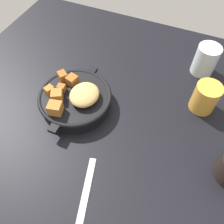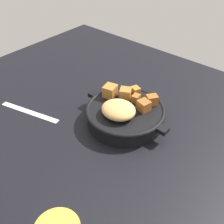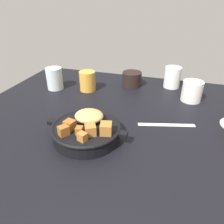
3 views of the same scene
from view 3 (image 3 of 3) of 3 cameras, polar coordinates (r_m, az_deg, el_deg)
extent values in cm
cube|color=black|center=(72.13, -0.49, -4.78)|extent=(108.41, 102.11, 2.40)
cylinder|color=black|center=(65.71, -6.78, -5.27)|extent=(20.20, 20.20, 4.34)
torus|color=black|center=(64.70, -6.87, -3.94)|extent=(21.00, 21.00, 1.20)
cube|color=black|center=(61.76, 2.89, -5.88)|extent=(2.64, 2.40, 1.20)
cube|color=black|center=(69.68, -15.45, -2.54)|extent=(2.64, 2.40, 1.20)
ellipsoid|color=tan|center=(66.15, -6.09, -1.04)|extent=(8.89, 8.01, 3.29)
cube|color=#A86B2D|center=(59.88, -5.73, -4.79)|extent=(4.01, 3.99, 2.98)
cube|color=#935623|center=(63.24, -11.12, -3.35)|extent=(3.45, 3.33, 2.71)
cube|color=#A86B2D|center=(60.03, -1.61, -4.41)|extent=(3.89, 4.12, 3.19)
cube|color=#935623|center=(60.84, -8.67, -4.85)|extent=(2.15, 2.40, 2.16)
cube|color=#935623|center=(60.98, -12.69, -4.85)|extent=(3.44, 3.57, 2.79)
cube|color=#A86B2D|center=(58.07, -7.87, -6.53)|extent=(2.90, 2.66, 2.36)
cube|color=silver|center=(74.55, 14.20, -3.28)|extent=(18.80, 6.29, 0.36)
cylinder|color=silver|center=(92.79, 20.45, 5.20)|extent=(7.98, 7.98, 8.25)
cylinder|color=gold|center=(97.35, -6.51, 8.16)|extent=(7.14, 7.14, 8.67)
cylinder|color=silver|center=(101.58, -14.98, 8.58)|extent=(7.18, 7.18, 9.71)
cylinder|color=white|center=(103.83, 15.72, 8.86)|extent=(7.29, 7.29, 9.47)
cylinder|color=black|center=(102.39, 5.28, 8.70)|extent=(8.92, 8.92, 6.60)
camera|label=1|loc=(0.77, 31.70, 37.51)|focal=36.93mm
camera|label=2|loc=(1.09, -16.88, 32.57)|focal=43.41mm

